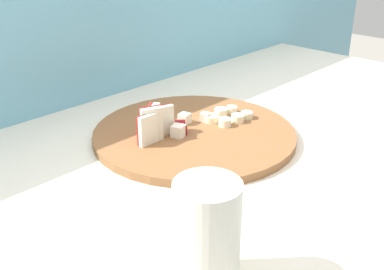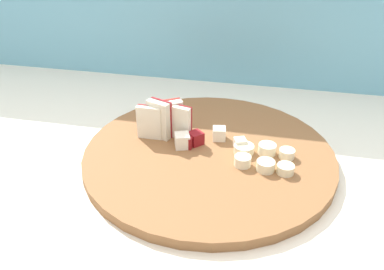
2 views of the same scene
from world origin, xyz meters
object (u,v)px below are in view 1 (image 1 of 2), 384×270
apple_dice_pile (184,125)px  small_jar (207,236)px  banana_slice_rows (227,116)px  cutting_board (194,134)px  apple_wedge_fan (153,123)px

apple_dice_pile → small_jar: size_ratio=0.87×
banana_slice_rows → small_jar: small_jar is taller
banana_slice_rows → cutting_board: bearing=171.6°
small_jar → cutting_board: bearing=45.4°
cutting_board → apple_dice_pile: apple_dice_pile is taller
apple_dice_pile → apple_wedge_fan: bearing=165.8°
apple_wedge_fan → banana_slice_rows: apple_wedge_fan is taller
banana_slice_rows → small_jar: size_ratio=0.70×
apple_wedge_fan → cutting_board: bearing=-20.6°
apple_wedge_fan → banana_slice_rows: (0.16, -0.04, -0.02)m
small_jar → banana_slice_rows: bearing=36.7°
apple_dice_pile → banana_slice_rows: 0.10m
cutting_board → apple_dice_pile: bearing=138.2°
apple_wedge_fan → small_jar: (-0.19, -0.30, 0.02)m
apple_wedge_fan → small_jar: 0.36m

